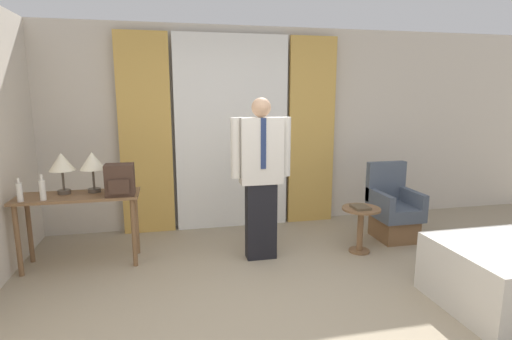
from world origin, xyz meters
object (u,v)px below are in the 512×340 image
Objects in this scene: desk at (79,207)px; side_table at (361,222)px; table_lamp_left at (62,163)px; table_lamp_right at (92,162)px; person at (261,173)px; backpack at (120,180)px; book at (360,207)px; bottle_near_edge at (42,190)px; bottle_by_lamp at (20,192)px; armchair at (393,211)px.

desk is 3.12m from side_table.
table_lamp_left is 1.00× the size of table_lamp_right.
backpack is at bearing 174.77° from person.
table_lamp_left is 3.35m from side_table.
person is 8.20× the size of book.
desk is 2.82× the size of table_lamp_right.
side_table is at bearing 42.51° from book.
bottle_near_edge is at bearing -176.48° from backpack.
person is (1.92, -0.25, 0.33)m from desk.
backpack is (0.94, 0.06, 0.06)m from bottle_by_lamp.
bottle_near_edge is 0.80× the size of backpack.
armchair reaches higher than desk.
bottle_near_edge reaches higher than book.
table_lamp_right is at bearing 28.64° from bottle_near_edge.
table_lamp_right is 0.82× the size of side_table.
person is 1.22m from book.
bottle_by_lamp is (-0.64, -0.25, -0.23)m from table_lamp_right.
table_lamp_right reaches higher than bottle_near_edge.
bottle_near_edge is at bearing 176.44° from book.
table_lamp_right reaches higher than book.
person is at bearing -10.60° from table_lamp_right.
bottle_by_lamp is 3.57m from book.
table_lamp_left is 0.46× the size of armchair.
side_table is at bearing -2.79° from bottle_by_lamp.
armchair is at bearing -0.00° from desk.
table_lamp_right is 0.25× the size of person.
desk is 5.16× the size of bottle_by_lamp.
bottle_near_edge is (-0.44, -0.24, -0.22)m from table_lamp_right.
armchair is at bearing 29.42° from book.
side_table is at bearing -151.16° from armchair.
desk is at bearing 18.78° from bottle_by_lamp.
book is at bearing -5.54° from backpack.
desk is at bearing 173.23° from book.
desk is at bearing 166.08° from backpack.
book reaches higher than side_table.
person is (2.21, -0.09, 0.09)m from bottle_near_edge.
backpack is 2.71m from side_table.
table_lamp_right is 3.00m from book.
armchair is 0.71m from side_table.
armchair is at bearing -1.29° from table_lamp_left.
bottle_by_lamp is 1.10× the size of book.
bottle_by_lamp reaches higher than book.
person is at bearing 175.23° from side_table.
backpack is at bearing -178.08° from armchair.
side_table is 2.46× the size of book.
backpack reaches higher than bottle_near_edge.
table_lamp_right reaches higher than desk.
bottle_near_edge reaches higher than bottle_by_lamp.
bottle_by_lamp reaches higher than desk.
desk is 0.41m from bottle_near_edge.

